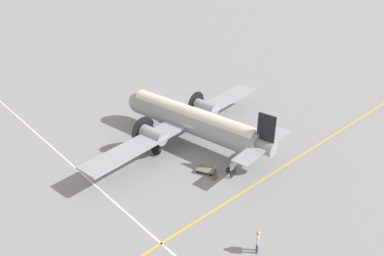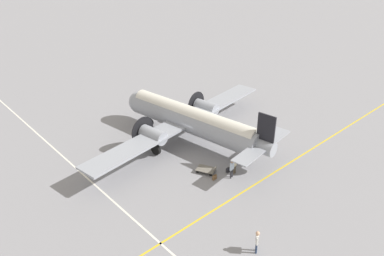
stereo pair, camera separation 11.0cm
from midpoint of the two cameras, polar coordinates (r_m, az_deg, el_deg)
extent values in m
plane|color=gray|center=(38.14, -0.08, -2.10)|extent=(300.00, 300.00, 0.00)
cube|color=gold|center=(33.08, 10.55, -7.79)|extent=(120.00, 0.16, 0.01)
cube|color=silver|center=(32.95, -14.61, -8.45)|extent=(0.16, 120.00, 0.01)
cylinder|color=#9399A3|center=(37.05, -0.09, 1.01)|extent=(4.59, 15.35, 2.43)
cylinder|color=silver|center=(36.76, -0.09, 1.94)|extent=(3.77, 14.51, 1.70)
sphere|color=#9399A3|center=(41.82, -8.14, 3.95)|extent=(2.31, 2.31, 2.31)
cylinder|color=#9399A3|center=(33.27, 10.05, -2.54)|extent=(1.75, 3.12, 1.33)
cube|color=black|center=(32.23, 11.14, -0.23)|extent=(0.38, 1.67, 2.79)
cube|color=#9399A3|center=(33.06, 10.62, -2.56)|extent=(7.83, 2.58, 0.10)
cube|color=#9399A3|center=(37.83, -1.38, 1.08)|extent=(24.16, 5.86, 0.20)
cylinder|color=#9399A3|center=(35.35, -6.02, -1.08)|extent=(1.70, 2.75, 1.33)
cylinder|color=black|center=(36.27, -7.62, -0.39)|extent=(2.78, 0.45, 2.80)
sphere|color=black|center=(36.35, -7.76, -0.32)|extent=(0.47, 0.47, 0.47)
cylinder|color=#9399A3|center=(40.83, 2.09, 3.19)|extent=(1.70, 2.75, 1.33)
cylinder|color=black|center=(41.63, 0.53, 3.70)|extent=(2.78, 0.45, 2.80)
sphere|color=black|center=(41.71, 0.39, 3.75)|extent=(0.47, 0.47, 0.47)
cylinder|color=#4C4C51|center=(35.68, -5.65, -2.62)|extent=(0.18, 0.18, 0.95)
cylinder|color=black|center=(35.92, -5.62, -3.27)|extent=(0.46, 1.13, 1.10)
cylinder|color=#4C4C51|center=(41.12, 2.35, 1.82)|extent=(0.18, 0.18, 0.95)
cylinder|color=black|center=(41.33, 2.34, 1.22)|extent=(0.46, 1.13, 1.10)
cylinder|color=#4C4C51|center=(41.35, -6.42, 1.44)|extent=(0.14, 0.14, 0.87)
cylinder|color=black|center=(41.54, -6.39, 0.90)|extent=(0.28, 0.72, 0.70)
cylinder|color=navy|center=(26.29, 9.75, -17.61)|extent=(0.12, 0.12, 0.85)
cylinder|color=navy|center=(26.46, 9.76, -17.24)|extent=(0.12, 0.12, 0.85)
cube|color=white|center=(25.86, 9.89, -16.26)|extent=(0.44, 0.40, 0.64)
sphere|color=tan|center=(25.55, 9.98, -15.52)|extent=(0.28, 0.28, 0.28)
cylinder|color=white|center=(25.70, 9.88, -16.70)|extent=(0.10, 0.10, 0.60)
cylinder|color=white|center=(26.07, 9.89, -15.93)|extent=(0.10, 0.10, 0.60)
cube|color=black|center=(25.80, 9.67, -16.12)|extent=(0.05, 0.04, 0.41)
cylinder|color=#2D2D33|center=(32.67, 5.88, -6.99)|extent=(0.13, 0.13, 0.87)
cylinder|color=#2D2D33|center=(32.86, 6.10, -6.78)|extent=(0.13, 0.13, 0.87)
cube|color=silver|center=(32.34, 6.06, -5.78)|extent=(0.45, 0.28, 0.65)
sphere|color=tan|center=(32.08, 6.10, -5.07)|extent=(0.29, 0.29, 0.29)
cylinder|color=silver|center=(32.17, 5.82, -6.04)|extent=(0.10, 0.10, 0.62)
cylinder|color=silver|center=(32.55, 6.28, -5.62)|extent=(0.10, 0.10, 0.62)
cube|color=maroon|center=(32.34, 5.90, -5.60)|extent=(0.05, 0.02, 0.42)
cylinder|color=#473D2D|center=(33.22, 6.32, -6.42)|extent=(0.12, 0.12, 0.82)
cylinder|color=#473D2D|center=(33.40, 6.53, -6.23)|extent=(0.12, 0.12, 0.82)
cube|color=beige|center=(32.92, 6.49, -5.29)|extent=(0.42, 0.26, 0.62)
sphere|color=tan|center=(32.68, 6.53, -4.63)|extent=(0.27, 0.27, 0.27)
cylinder|color=beige|center=(32.76, 6.27, -5.52)|extent=(0.10, 0.10, 0.58)
cylinder|color=beige|center=(33.11, 6.71, -5.15)|extent=(0.10, 0.10, 0.58)
cube|color=brown|center=(32.55, 3.39, -7.51)|extent=(0.41, 0.14, 0.42)
cube|color=#4A3520|center=(32.41, 3.41, -7.16)|extent=(0.15, 0.10, 0.02)
cube|color=#232328|center=(33.57, 5.44, -6.38)|extent=(0.39, 0.19, 0.42)
cube|color=black|center=(33.43, 5.46, -6.04)|extent=(0.14, 0.13, 0.02)
cube|color=#6B665B|center=(33.40, 2.06, -6.27)|extent=(1.71, 1.96, 0.04)
cube|color=#6B665B|center=(33.05, 3.36, -6.21)|extent=(1.03, 0.52, 0.04)
cylinder|color=#6B665B|center=(32.70, 3.04, -6.85)|extent=(0.04, 0.04, 0.22)
cylinder|color=#6B665B|center=(33.53, 3.65, -5.89)|extent=(0.04, 0.04, 0.22)
cylinder|color=black|center=(33.32, 0.78, -6.67)|extent=(0.17, 0.28, 0.28)
cylinder|color=black|center=(34.02, 1.34, -5.88)|extent=(0.17, 0.28, 0.28)
cylinder|color=black|center=(32.97, 2.80, -7.13)|extent=(0.17, 0.28, 0.28)
cylinder|color=black|center=(33.67, 3.32, -6.32)|extent=(0.17, 0.28, 0.28)
camera|label=1|loc=(0.06, -90.08, -0.04)|focal=35.00mm
camera|label=2|loc=(0.06, 89.92, 0.04)|focal=35.00mm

